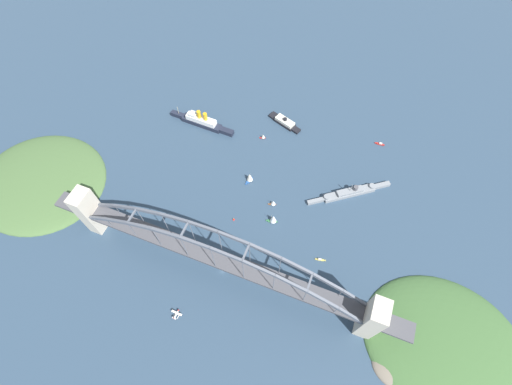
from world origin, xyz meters
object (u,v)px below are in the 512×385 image
seaplane_taxiing_near_bridge (177,314)px  small_boat_0 (263,136)px  channel_marker_buoy (234,219)px  small_boat_1 (320,260)px  small_boat_3 (250,177)px  harbor_arch_bridge (219,259)px  small_boat_4 (380,144)px  small_boat_2 (273,203)px  ocean_liner (202,121)px  naval_cruiser (350,192)px  harbor_ferry_steamer (285,122)px  small_boat_5 (273,219)px

seaplane_taxiing_near_bridge → small_boat_0: (-0.29, 197.75, 0.89)m
channel_marker_buoy → small_boat_1: bearing=-5.8°
small_boat_3 → small_boat_0: bearing=97.0°
small_boat_0 → small_boat_3: (6.82, -55.52, 2.79)m
harbor_arch_bridge → small_boat_4: size_ratio=29.31×
small_boat_3 → channel_marker_buoy: size_ratio=4.61×
small_boat_0 → small_boat_4: size_ratio=0.63×
small_boat_0 → small_boat_2: size_ratio=0.82×
ocean_liner → naval_cruiser: (172.72, -28.28, -2.48)m
small_boat_0 → channel_marker_buoy: small_boat_0 is taller
small_boat_1 → channel_marker_buoy: (-86.32, 8.78, 0.36)m
small_boat_0 → small_boat_4: 124.66m
small_boat_2 → channel_marker_buoy: (-28.79, -28.58, -2.44)m
small_boat_4 → channel_marker_buoy: 177.17m
small_boat_2 → small_boat_4: 137.01m
harbor_arch_bridge → small_boat_1: size_ratio=32.71×
small_boat_2 → small_boat_4: (80.98, 110.49, -2.65)m
small_boat_2 → small_boat_4: bearing=53.8°
harbor_arch_bridge → small_boat_2: 84.50m
small_boat_3 → small_boat_2: bearing=-29.5°
harbor_ferry_steamer → small_boat_3: (-7.81, -83.71, 3.23)m
small_boat_1 → small_boat_3: bearing=148.2°
harbor_ferry_steamer → small_boat_0: size_ratio=6.15×
small_boat_0 → small_boat_5: size_ratio=0.51×
ocean_liner → small_boat_2: (107.36, -66.58, -1.83)m
ocean_liner → small_boat_5: 140.98m
small_boat_0 → small_boat_5: bearing=-63.9°
small_boat_2 → small_boat_1: bearing=-33.0°
harbor_ferry_steamer → seaplane_taxiing_near_bridge: bearing=-93.6°
harbor_arch_bridge → channel_marker_buoy: size_ratio=111.04×
small_boat_2 → small_boat_3: (-31.11, 17.60, 2.26)m
ocean_liner → small_boat_3: size_ratio=6.02×
small_boat_1 → small_boat_4: bearing=81.0°
harbor_arch_bridge → small_boat_4: harbor_arch_bridge is taller
naval_cruiser → small_boat_2: naval_cruiser is taller
naval_cruiser → channel_marker_buoy: bearing=-144.6°
ocean_liner → small_boat_0: ocean_liner is taller
harbor_arch_bridge → seaplane_taxiing_near_bridge: harbor_arch_bridge is taller
ocean_liner → small_boat_1: ocean_liner is taller
harbor_arch_bridge → small_boat_5: harbor_arch_bridge is taller
small_boat_2 → channel_marker_buoy: 40.64m
small_boat_0 → small_boat_3: 56.00m
harbor_ferry_steamer → small_boat_4: size_ratio=3.86×
seaplane_taxiing_near_bridge → harbor_arch_bridge: bearing=67.5°
small_boat_1 → channel_marker_buoy: size_ratio=3.39×
small_boat_2 → harbor_ferry_steamer: bearing=103.0°
small_boat_1 → small_boat_2: 68.66m
harbor_arch_bridge → small_boat_3: bearing=97.6°
small_boat_1 → small_boat_5: bearing=158.4°
small_boat_1 → channel_marker_buoy: 86.77m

